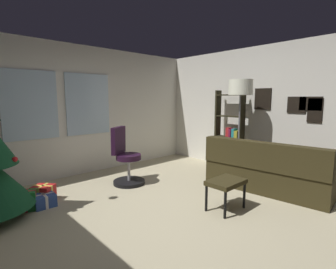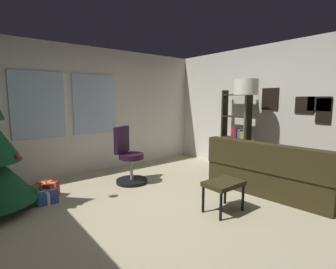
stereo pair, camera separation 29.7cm
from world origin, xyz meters
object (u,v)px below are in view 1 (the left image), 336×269
gift_box_green (26,201)px  footstool (226,184)px  floor_lamp (240,92)px  office_chair (126,161)px  bookshelf (229,135)px  couch (280,171)px  gift_box_red (43,193)px  gift_box_blue (44,200)px

gift_box_green → footstool: bearing=-42.9°
floor_lamp → office_chair: bearing=147.3°
bookshelf → floor_lamp: (-0.36, -0.44, 0.89)m
couch → office_chair: 2.67m
gift_box_red → gift_box_blue: gift_box_red is taller
couch → gift_box_green: size_ratio=6.83×
gift_box_blue → gift_box_green: bearing=170.1°
gift_box_blue → floor_lamp: (3.20, -1.13, 1.54)m
gift_box_red → gift_box_green: size_ratio=1.25×
footstool → gift_box_blue: (-1.79, 1.82, -0.27)m
gift_box_green → gift_box_blue: 0.22m
footstool → gift_box_blue: size_ratio=1.78×
gift_box_green → floor_lamp: 3.91m
footstool → couch: bearing=-5.3°
couch → footstool: size_ratio=3.89×
couch → footstool: couch is taller
floor_lamp → footstool: bearing=-154.1°
gift_box_blue → bookshelf: bookshelf is taller
gift_box_red → floor_lamp: 3.74m
couch → gift_box_green: 3.94m
gift_box_green → gift_box_blue: gift_box_green is taller
couch → office_chair: (-1.79, 1.97, 0.12)m
couch → gift_box_green: couch is taller
gift_box_blue → gift_box_red: bearing=74.5°
gift_box_red → floor_lamp: floor_lamp is taller
office_chair → floor_lamp: floor_lamp is taller
gift_box_red → gift_box_green: 0.31m
office_chair → gift_box_green: bearing=179.5°
gift_box_blue → bookshelf: (3.56, -0.69, 0.65)m
gift_box_red → office_chair: 1.39m
gift_box_red → floor_lamp: bearing=-22.9°
couch → floor_lamp: floor_lamp is taller
gift_box_red → bookshelf: size_ratio=0.22×
footstool → gift_box_red: 2.67m
bookshelf → gift_box_blue: bearing=169.0°
gift_box_green → bookshelf: bookshelf is taller
gift_box_red → bookshelf: 3.67m
office_chair → bookshelf: 2.30m
couch → floor_lamp: 1.57m
couch → office_chair: bearing=132.3°
gift_box_green → floor_lamp: size_ratio=0.16×
gift_box_green → gift_box_blue: bearing=-9.9°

